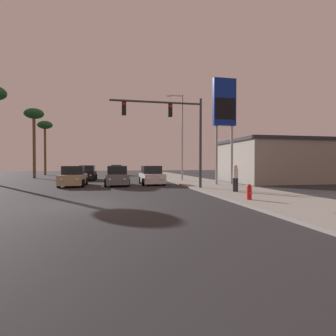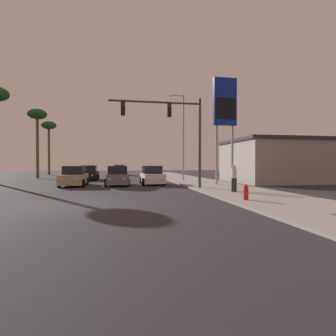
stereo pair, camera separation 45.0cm
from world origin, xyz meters
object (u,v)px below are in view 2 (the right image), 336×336
car_black (89,173)px  traffic_light_mast (175,124)px  gas_station_sign (225,108)px  palm_tree_mid (37,118)px  fire_hydrant (246,192)px  car_blue (119,171)px  palm_tree_far (49,128)px  car_grey (117,176)px  car_white (152,176)px  pedestrian_on_sidewalk (234,177)px  car_tan (74,177)px  street_lamp (182,133)px

car_black → traffic_light_mast: size_ratio=0.65×
gas_station_sign → palm_tree_mid: gas_station_sign is taller
car_black → fire_hydrant: 21.56m
car_blue → palm_tree_far: 13.98m
car_grey → car_blue: bearing=-91.5°
car_blue → car_white: (2.97, -19.41, 0.00)m
palm_tree_far → pedestrian_on_sidewalk: bearing=-59.1°
car_grey → palm_tree_far: 27.02m
car_grey → palm_tree_mid: 18.36m
car_tan → palm_tree_far: size_ratio=0.48×
fire_hydrant → pedestrian_on_sidewalk: pedestrian_on_sidewalk is taller
car_white → traffic_light_mast: size_ratio=0.66×
car_grey → street_lamp: street_lamp is taller
car_blue → gas_station_sign: gas_station_sign is taller
car_tan → palm_tree_mid: (-6.75, 13.47, 7.04)m
car_blue → gas_station_sign: size_ratio=0.48×
car_white → fire_hydrant: bearing=103.5°
car_black → car_white: size_ratio=1.00×
car_tan → fire_hydrant: (9.81, -11.30, -0.27)m
gas_station_sign → palm_tree_far: bearing=128.6°
car_white → pedestrian_on_sidewalk: size_ratio=2.59×
street_lamp → fire_hydrant: size_ratio=11.84×
car_blue → street_lamp: bearing=112.7°
car_white → fire_hydrant: car_white is taller
car_blue → palm_tree_far: palm_tree_far is taller
fire_hydrant → palm_tree_mid: palm_tree_mid is taller
palm_tree_mid → car_blue: bearing=31.5°
traffic_light_mast → fire_hydrant: bearing=-72.4°
car_grey → traffic_light_mast: (4.13, -4.69, 3.93)m
street_lamp → traffic_light_mast: bearing=-106.8°
traffic_light_mast → fire_hydrant: traffic_light_mast is taller
gas_station_sign → street_lamp: bearing=112.1°
car_grey → car_white: size_ratio=1.00×
street_lamp → fire_hydrant: 15.70m
car_black → car_white: 9.89m
traffic_light_mast → palm_tree_mid: bearing=128.5°
car_black → gas_station_sign: size_ratio=0.48×
car_tan → pedestrian_on_sidewalk: 13.32m
car_black → car_white: same height
car_grey → car_black: bearing=-69.2°
traffic_light_mast → gas_station_sign: gas_station_sign is taller
car_black → car_grey: 8.68m
street_lamp → pedestrian_on_sidewalk: 12.18m
palm_tree_mid → palm_tree_far: size_ratio=1.00×
car_black → car_white: (6.33, -7.59, 0.00)m
car_blue → car_black: bearing=74.8°
car_grey → palm_tree_far: (-11.43, 23.46, 7.01)m
car_tan → traffic_light_mast: bearing=149.5°
car_tan → car_white: same height
car_black → palm_tree_far: (-8.18, 15.42, 7.01)m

